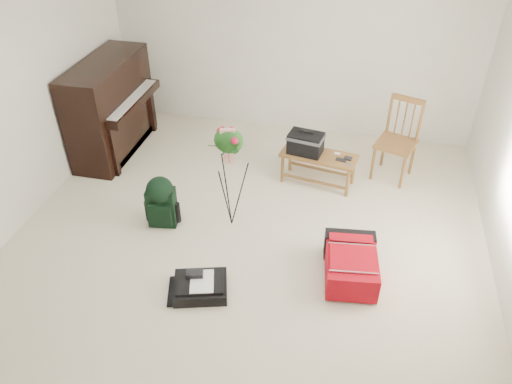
% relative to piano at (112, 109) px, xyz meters
% --- Properties ---
extents(floor, '(5.00, 5.50, 0.01)m').
position_rel_piano_xyz_m(floor, '(2.19, -1.60, -0.60)').
color(floor, beige).
rests_on(floor, ground).
extents(ceiling, '(5.00, 5.50, 0.01)m').
position_rel_piano_xyz_m(ceiling, '(2.19, -1.60, 1.90)').
color(ceiling, white).
rests_on(ceiling, wall_back).
extents(wall_back, '(5.00, 0.04, 2.50)m').
position_rel_piano_xyz_m(wall_back, '(2.19, 1.15, 0.65)').
color(wall_back, silver).
rests_on(wall_back, floor).
extents(piano, '(0.71, 1.50, 1.25)m').
position_rel_piano_xyz_m(piano, '(0.00, 0.00, 0.00)').
color(piano, black).
rests_on(piano, floor).
extents(bench, '(0.96, 0.51, 0.70)m').
position_rel_piano_xyz_m(bench, '(2.65, -0.21, -0.11)').
color(bench, brown).
rests_on(bench, floor).
extents(dining_chair, '(0.56, 0.56, 1.02)m').
position_rel_piano_xyz_m(dining_chair, '(3.66, 0.19, -0.10)').
color(dining_chair, brown).
rests_on(dining_chair, floor).
extents(red_suitcase, '(0.57, 0.77, 0.31)m').
position_rel_piano_xyz_m(red_suitcase, '(3.29, -1.68, -0.44)').
color(red_suitcase, red).
rests_on(red_suitcase, floor).
extents(black_duffel, '(0.59, 0.52, 0.21)m').
position_rel_piano_xyz_m(black_duffel, '(1.93, -2.26, -0.52)').
color(black_duffel, black).
rests_on(black_duffel, floor).
extents(green_backpack, '(0.33, 0.30, 0.60)m').
position_rel_piano_xyz_m(green_backpack, '(1.21, -1.38, -0.27)').
color(green_backpack, black).
rests_on(green_backpack, floor).
extents(flower_stand, '(0.46, 0.46, 1.24)m').
position_rel_piano_xyz_m(flower_stand, '(1.95, -1.21, 0.00)').
color(flower_stand, black).
rests_on(flower_stand, floor).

